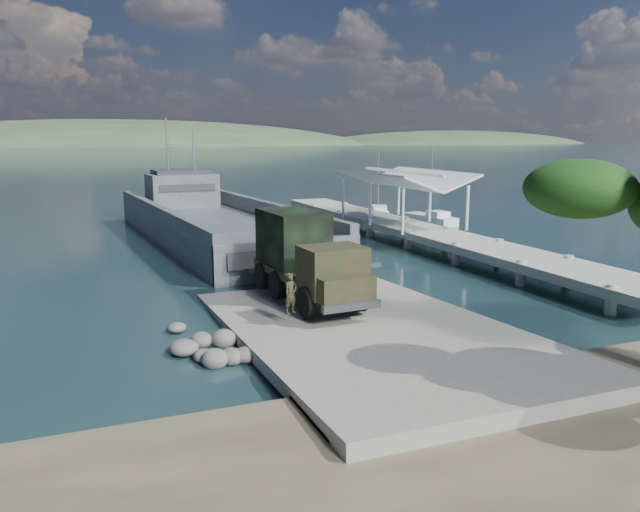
{
  "coord_description": "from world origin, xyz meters",
  "views": [
    {
      "loc": [
        -10.43,
        -21.94,
        7.77
      ],
      "look_at": [
        0.75,
        6.0,
        2.0
      ],
      "focal_mm": 35.0,
      "sensor_mm": 36.0,
      "label": 1
    }
  ],
  "objects": [
    {
      "name": "sailboat_far",
      "position": [
        18.0,
        33.48,
        0.35
      ],
      "size": [
        3.29,
        5.52,
        6.48
      ],
      "rotation": [
        0.0,
        0.0,
        -0.35
      ],
      "color": "white",
      "rests_on": "ground"
    },
    {
      "name": "military_truck",
      "position": [
        -0.79,
        3.96,
        2.42
      ],
      "size": [
        3.09,
        8.45,
        3.86
      ],
      "rotation": [
        0.0,
        0.0,
        0.05
      ],
      "color": "black",
      "rests_on": "boat_ramp"
    },
    {
      "name": "ground",
      "position": [
        0.0,
        0.0,
        0.0
      ],
      "size": [
        1400.0,
        1400.0,
        0.0
      ],
      "primitive_type": "plane",
      "color": "#173138",
      "rests_on": "ground"
    },
    {
      "name": "landing_craft",
      "position": [
        -0.53,
        24.07,
        0.83
      ],
      "size": [
        10.79,
        34.56,
        10.13
      ],
      "rotation": [
        0.0,
        0.0,
        0.07
      ],
      "color": "#3E454A",
      "rests_on": "ground"
    },
    {
      "name": "distant_headlands",
      "position": [
        50.0,
        560.0,
        0.0
      ],
      "size": [
        1000.0,
        240.0,
        48.0
      ],
      "primitive_type": null,
      "color": "#324C2F",
      "rests_on": "ground"
    },
    {
      "name": "boat_ramp",
      "position": [
        0.0,
        -1.0,
        0.25
      ],
      "size": [
        10.0,
        18.0,
        0.5
      ],
      "primitive_type": "cube",
      "color": "gray",
      "rests_on": "ground"
    },
    {
      "name": "sailboat_near",
      "position": [
        19.85,
        26.49,
        0.38
      ],
      "size": [
        2.37,
        6.03,
        7.15
      ],
      "rotation": [
        0.0,
        0.0,
        0.12
      ],
      "color": "white",
      "rests_on": "ground"
    },
    {
      "name": "soldier",
      "position": [
        -2.66,
        0.58,
        1.32
      ],
      "size": [
        0.71,
        0.6,
        1.63
      ],
      "primitive_type": "imported",
      "rotation": [
        0.0,
        0.0,
        0.43
      ],
      "color": "#1D311B",
      "rests_on": "boat_ramp"
    },
    {
      "name": "pier",
      "position": [
        13.0,
        18.77,
        1.6
      ],
      "size": [
        6.4,
        44.0,
        6.1
      ],
      "color": "beige",
      "rests_on": "ground"
    },
    {
      "name": "shoreline_rocks",
      "position": [
        -6.2,
        0.5,
        0.0
      ],
      "size": [
        3.2,
        5.6,
        0.9
      ],
      "primitive_type": null,
      "color": "#5A5A58",
      "rests_on": "ground"
    }
  ]
}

